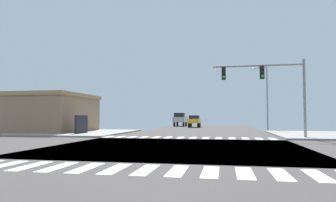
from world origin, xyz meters
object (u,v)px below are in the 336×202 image
(bank_building, at_px, (25,113))
(pickup_leading_3, at_px, (180,119))
(sedan_farside_1, at_px, (194,120))
(traffic_signal_mast, at_px, (267,80))
(street_lamp, at_px, (265,92))

(bank_building, distance_m, pickup_leading_3, 27.16)
(sedan_farside_1, height_order, pickup_leading_3, pickup_leading_3)
(traffic_signal_mast, bearing_deg, bank_building, 167.43)
(sedan_farside_1, bearing_deg, street_lamp, 129.89)
(street_lamp, xyz_separation_m, sedan_farside_1, (-9.42, 11.27, -3.44))
(street_lamp, bearing_deg, bank_building, -164.52)
(traffic_signal_mast, bearing_deg, pickup_leading_3, 110.67)
(bank_building, xyz_separation_m, sedan_farside_1, (16.77, 18.52, -0.94))
(traffic_signal_mast, distance_m, street_lamp, 12.85)
(sedan_farside_1, relative_size, pickup_leading_3, 0.84)
(traffic_signal_mast, distance_m, pickup_leading_3, 31.05)
(street_lamp, relative_size, pickup_leading_3, 1.48)
(traffic_signal_mast, xyz_separation_m, sedan_farside_1, (-7.90, 24.02, -3.35))
(traffic_signal_mast, height_order, sedan_farside_1, traffic_signal_mast)
(traffic_signal_mast, xyz_separation_m, pickup_leading_3, (-10.90, 28.90, -3.17))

